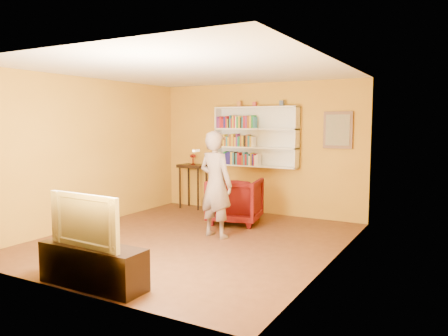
{
  "coord_description": "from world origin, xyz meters",
  "views": [
    {
      "loc": [
        3.79,
        -5.78,
        1.88
      ],
      "look_at": [
        0.15,
        0.75,
        1.11
      ],
      "focal_mm": 35.0,
      "sensor_mm": 36.0,
      "label": 1
    }
  ],
  "objects_px": {
    "console_table": "(193,172)",
    "television": "(91,219)",
    "ruby_lustre": "(193,157)",
    "tv_cabinet": "(93,266)",
    "person": "(216,184)",
    "armchair": "(235,200)",
    "bookshelf": "(257,137)"
  },
  "relations": [
    {
      "from": "ruby_lustre",
      "to": "tv_cabinet",
      "type": "height_order",
      "value": "ruby_lustre"
    },
    {
      "from": "person",
      "to": "television",
      "type": "distance_m",
      "value": 2.59
    },
    {
      "from": "bookshelf",
      "to": "tv_cabinet",
      "type": "bearing_deg",
      "value": -88.96
    },
    {
      "from": "bookshelf",
      "to": "television",
      "type": "bearing_deg",
      "value": -88.96
    },
    {
      "from": "person",
      "to": "tv_cabinet",
      "type": "distance_m",
      "value": 2.67
    },
    {
      "from": "tv_cabinet",
      "to": "console_table",
      "type": "bearing_deg",
      "value": 109.13
    },
    {
      "from": "ruby_lustre",
      "to": "tv_cabinet",
      "type": "bearing_deg",
      "value": -70.87
    },
    {
      "from": "console_table",
      "to": "person",
      "type": "distance_m",
      "value": 2.56
    },
    {
      "from": "person",
      "to": "television",
      "type": "bearing_deg",
      "value": 97.91
    },
    {
      "from": "armchair",
      "to": "tv_cabinet",
      "type": "xyz_separation_m",
      "value": [
        0.06,
        -3.65,
        -0.19
      ]
    },
    {
      "from": "bookshelf",
      "to": "ruby_lustre",
      "type": "relative_size",
      "value": 7.72
    },
    {
      "from": "console_table",
      "to": "television",
      "type": "xyz_separation_m",
      "value": [
        1.56,
        -4.5,
        -0.01
      ]
    },
    {
      "from": "tv_cabinet",
      "to": "television",
      "type": "relative_size",
      "value": 1.28
    },
    {
      "from": "ruby_lustre",
      "to": "person",
      "type": "distance_m",
      "value": 2.57
    },
    {
      "from": "tv_cabinet",
      "to": "television",
      "type": "xyz_separation_m",
      "value": [
        0.0,
        0.0,
        0.55
      ]
    },
    {
      "from": "bookshelf",
      "to": "console_table",
      "type": "relative_size",
      "value": 1.86
    },
    {
      "from": "ruby_lustre",
      "to": "person",
      "type": "bearing_deg",
      "value": -48.43
    },
    {
      "from": "bookshelf",
      "to": "ruby_lustre",
      "type": "height_order",
      "value": "bookshelf"
    },
    {
      "from": "console_table",
      "to": "person",
      "type": "height_order",
      "value": "person"
    },
    {
      "from": "armchair",
      "to": "tv_cabinet",
      "type": "distance_m",
      "value": 3.66
    },
    {
      "from": "ruby_lustre",
      "to": "armchair",
      "type": "height_order",
      "value": "ruby_lustre"
    },
    {
      "from": "ruby_lustre",
      "to": "tv_cabinet",
      "type": "xyz_separation_m",
      "value": [
        1.56,
        -4.5,
        -0.9
      ]
    },
    {
      "from": "ruby_lustre",
      "to": "person",
      "type": "height_order",
      "value": "person"
    },
    {
      "from": "person",
      "to": "armchair",
      "type": "bearing_deg",
      "value": -68.76
    },
    {
      "from": "television",
      "to": "console_table",
      "type": "bearing_deg",
      "value": 112.02
    },
    {
      "from": "console_table",
      "to": "ruby_lustre",
      "type": "xyz_separation_m",
      "value": [
        -0.0,
        0.0,
        0.34
      ]
    },
    {
      "from": "console_table",
      "to": "ruby_lustre",
      "type": "relative_size",
      "value": 4.16
    },
    {
      "from": "console_table",
      "to": "person",
      "type": "relative_size",
      "value": 0.55
    },
    {
      "from": "ruby_lustre",
      "to": "armchair",
      "type": "xyz_separation_m",
      "value": [
        1.5,
        -0.85,
        -0.71
      ]
    },
    {
      "from": "console_table",
      "to": "person",
      "type": "bearing_deg",
      "value": -48.43
    },
    {
      "from": "armchair",
      "to": "person",
      "type": "xyz_separation_m",
      "value": [
        0.19,
        -1.06,
        0.45
      ]
    },
    {
      "from": "bookshelf",
      "to": "ruby_lustre",
      "type": "distance_m",
      "value": 1.55
    }
  ]
}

